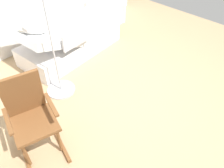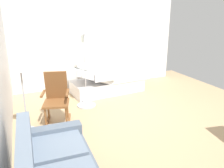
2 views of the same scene
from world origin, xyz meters
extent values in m
plane|color=tan|center=(0.00, 0.00, 0.00)|extent=(6.46, 6.46, 0.00)
cube|color=silver|center=(1.87, -0.05, 0.17)|extent=(1.06, 2.01, 0.35)
cube|color=white|center=(1.91, -0.52, 0.42)|extent=(1.02, 1.24, 0.14)
cube|color=white|center=(1.81, 0.50, 0.59)|extent=(1.00, 1.02, 0.46)
ellipsoid|color=white|center=(1.80, 0.67, 0.79)|extent=(0.39, 0.53, 0.30)
cube|color=silver|center=(1.34, 0.21, 0.63)|extent=(0.09, 0.56, 0.28)
cube|color=silver|center=(2.34, 0.30, 0.63)|extent=(0.09, 0.56, 0.28)
cube|color=silver|center=(1.97, -1.11, 0.53)|extent=(0.95, 0.14, 0.36)
cylinder|color=black|center=(1.43, 0.71, 0.05)|extent=(0.10, 0.10, 0.10)
cylinder|color=black|center=(2.15, 0.78, 0.05)|extent=(0.10, 0.10, 0.10)
cylinder|color=black|center=(1.58, -0.88, 0.05)|extent=(0.10, 0.10, 0.10)
cylinder|color=black|center=(2.30, -0.81, 0.05)|extent=(0.10, 0.10, 0.10)
cube|color=brown|center=(0.49, 1.77, 0.03)|extent=(0.74, 0.24, 0.05)
cube|color=brown|center=(0.37, 1.35, 0.03)|extent=(0.74, 0.24, 0.05)
cylinder|color=brown|center=(0.20, 1.43, 0.25)|extent=(0.04, 0.04, 0.40)
cylinder|color=brown|center=(0.30, 1.80, 0.25)|extent=(0.04, 0.04, 0.40)
cylinder|color=brown|center=(0.56, 1.33, 0.25)|extent=(0.04, 0.04, 0.40)
cylinder|color=brown|center=(0.66, 1.70, 0.25)|extent=(0.04, 0.04, 0.40)
cube|color=brown|center=(0.43, 1.56, 0.45)|extent=(0.57, 0.58, 0.04)
cube|color=brown|center=(0.62, 1.51, 0.75)|extent=(0.23, 0.45, 0.60)
cube|color=brown|center=(0.35, 1.35, 0.67)|extent=(0.38, 0.14, 0.03)
cube|color=brown|center=(0.47, 1.79, 0.67)|extent=(0.38, 0.14, 0.03)
cylinder|color=#B2B5BA|center=(1.11, 0.77, 0.01)|extent=(0.44, 0.44, 0.03)
cylinder|color=#B2B5BA|center=(1.11, 0.77, 0.85)|extent=(0.02, 0.02, 1.65)
camera|label=1|loc=(-1.31, 2.10, 2.48)|focal=36.21mm
camera|label=2|loc=(-3.77, 2.10, 2.15)|focal=36.47mm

